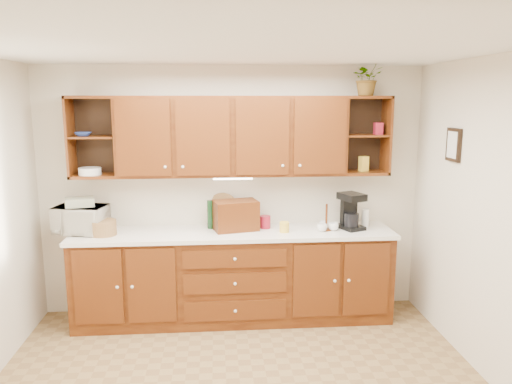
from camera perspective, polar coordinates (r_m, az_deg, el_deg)
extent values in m
plane|color=white|center=(3.47, -1.92, 16.25)|extent=(4.00, 4.00, 0.00)
plane|color=beige|center=(5.29, -2.73, 0.14)|extent=(4.00, 0.00, 4.00)
plane|color=beige|center=(4.18, 26.79, -3.80)|extent=(0.00, 3.50, 3.50)
cube|color=#371406|center=(5.23, -2.54, -9.67)|extent=(3.20, 0.60, 0.90)
cube|color=silver|center=(5.07, -2.58, -4.72)|extent=(3.24, 0.64, 0.04)
cube|color=#371406|center=(5.05, -2.73, 6.39)|extent=(2.30, 0.33, 0.80)
cube|color=black|center=(5.34, -17.79, 6.13)|extent=(0.45, 0.02, 0.80)
cube|color=black|center=(5.43, 11.98, 6.46)|extent=(0.45, 0.02, 0.80)
cube|color=#371406|center=(5.19, -18.16, 6.00)|extent=(0.43, 0.30, 0.02)
cube|color=#371406|center=(5.28, 12.45, 6.34)|extent=(0.43, 0.30, 0.02)
cube|color=#371406|center=(5.27, 12.62, 10.52)|extent=(0.45, 0.33, 0.03)
cube|color=white|center=(5.05, -2.67, 1.59)|extent=(0.40, 0.05, 0.02)
cube|color=black|center=(4.87, 21.66, 5.04)|extent=(0.03, 0.24, 0.30)
cylinder|color=olive|center=(5.13, -17.02, -3.92)|extent=(0.25, 0.25, 0.15)
imported|color=white|center=(5.27, -19.38, -2.98)|extent=(0.54, 0.42, 0.27)
cube|color=#E6C56C|center=(5.24, -19.50, -1.10)|extent=(0.32, 0.26, 0.08)
cylinder|color=black|center=(5.16, -5.21, -2.57)|extent=(0.09, 0.09, 0.30)
cylinder|color=olive|center=(5.30, -3.82, -3.72)|extent=(0.36, 0.23, 0.35)
cube|color=#371406|center=(5.08, -2.34, -2.69)|extent=(0.48, 0.36, 0.30)
cylinder|color=#371406|center=(5.12, 8.05, -2.85)|extent=(0.02, 0.02, 0.27)
cylinder|color=#371406|center=(5.15, 8.02, -4.25)|extent=(0.11, 0.11, 0.01)
imported|color=white|center=(5.14, 8.84, -3.94)|extent=(0.13, 0.13, 0.08)
imported|color=white|center=(5.21, 7.70, -3.71)|extent=(0.13, 0.13, 0.08)
imported|color=white|center=(5.09, 7.54, -4.06)|extent=(0.13, 0.13, 0.08)
cylinder|color=maroon|center=(5.17, 1.06, -3.45)|extent=(0.12, 0.12, 0.13)
cylinder|color=white|center=(5.35, 12.37, -2.89)|extent=(0.10, 0.10, 0.19)
cylinder|color=gold|center=(5.03, 3.25, -4.02)|extent=(0.12, 0.12, 0.10)
cube|color=black|center=(5.24, 10.77, -3.95)|extent=(0.28, 0.32, 0.04)
cube|color=black|center=(5.30, 10.55, -2.01)|extent=(0.19, 0.12, 0.32)
cube|color=black|center=(5.17, 10.89, -0.53)|extent=(0.28, 0.32, 0.07)
cylinder|color=black|center=(5.20, 10.86, -3.15)|extent=(0.20, 0.20, 0.14)
imported|color=#2A449A|center=(5.19, -19.16, 6.26)|extent=(0.16, 0.16, 0.04)
cylinder|color=white|center=(5.20, -18.46, 2.27)|extent=(0.27, 0.27, 0.07)
cube|color=gold|center=(5.30, 12.20, 3.17)|extent=(0.11, 0.09, 0.15)
cube|color=maroon|center=(5.28, 13.80, 7.05)|extent=(0.08, 0.07, 0.12)
imported|color=#999999|center=(5.22, 12.59, 12.62)|extent=(0.39, 0.36, 0.35)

